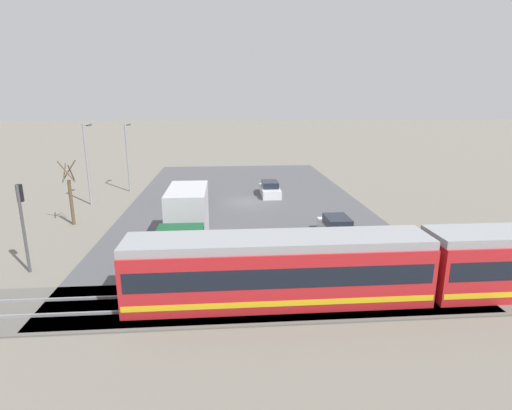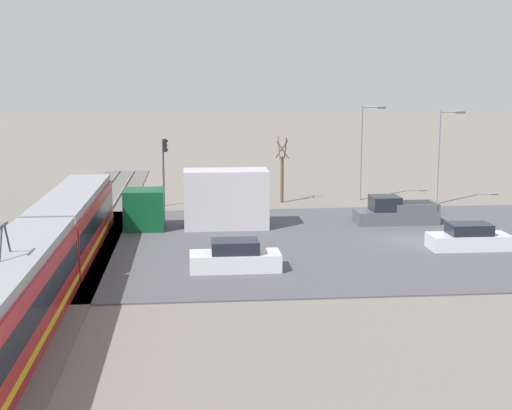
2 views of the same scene
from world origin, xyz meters
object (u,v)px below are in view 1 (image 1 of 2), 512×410
at_px(sedan_car_1, 337,229).
at_px(street_tree, 71,196).
at_px(pickup_truck, 195,195).
at_px(light_rail_tram, 426,265).
at_px(sedan_car_0, 270,189).
at_px(box_truck, 186,223).
at_px(traffic_light_pole, 22,216).
at_px(street_lamp_mid_block, 128,152).
at_px(street_lamp_near_crossing, 87,158).

xyz_separation_m(sedan_car_1, street_tree, (19.40, -4.80, 1.58)).
distance_m(pickup_truck, sedan_car_1, 15.18).
bearing_deg(sedan_car_1, street_tree, -13.90).
xyz_separation_m(light_rail_tram, sedan_car_0, (5.15, -21.63, -0.96)).
bearing_deg(street_tree, box_truck, 147.16).
xyz_separation_m(sedan_car_0, traffic_light_pole, (15.47, 17.12, 2.57)).
height_order(sedan_car_1, street_lamp_mid_block, street_lamp_mid_block).
height_order(box_truck, street_tree, street_tree).
bearing_deg(street_lamp_mid_block, sedan_car_0, 166.57).
height_order(pickup_truck, street_tree, street_tree).
xyz_separation_m(sedan_car_0, street_tree, (16.21, 8.28, 1.61)).
bearing_deg(pickup_truck, street_lamp_mid_block, -37.73).
bearing_deg(street_lamp_near_crossing, sedan_car_1, 150.73).
height_order(sedan_car_1, street_tree, street_tree).
relative_size(light_rail_tram, sedan_car_0, 6.51).
relative_size(street_lamp_near_crossing, street_lamp_mid_block, 1.04).
xyz_separation_m(street_tree, street_lamp_mid_block, (-1.73, -11.74, 1.85)).
bearing_deg(sedan_car_0, box_truck, -116.08).
distance_m(sedan_car_0, traffic_light_pole, 23.22).
xyz_separation_m(sedan_car_0, street_lamp_near_crossing, (16.81, 1.87, 3.60)).
bearing_deg(street_lamp_mid_block, traffic_light_pole, 87.24).
height_order(box_truck, traffic_light_pole, traffic_light_pole).
relative_size(sedan_car_0, street_tree, 0.88).
bearing_deg(box_truck, light_rail_tram, 148.66).
relative_size(sedan_car_1, street_lamp_mid_block, 0.63).
bearing_deg(street_tree, light_rail_tram, 148.01).
bearing_deg(box_truck, sedan_car_0, -116.08).
bearing_deg(sedan_car_0, light_rail_tram, -76.61).
distance_m(sedan_car_1, street_lamp_mid_block, 24.44).
relative_size(pickup_truck, sedan_car_1, 1.19).
bearing_deg(sedan_car_0, traffic_light_pole, -132.11).
bearing_deg(light_rail_tram, pickup_truck, -57.49).
relative_size(light_rail_tram, pickup_truck, 5.40).
relative_size(box_truck, street_lamp_near_crossing, 1.22).
height_order(light_rail_tram, street_tree, street_tree).
bearing_deg(street_tree, sedan_car_1, 166.10).
height_order(street_lamp_near_crossing, street_lamp_mid_block, street_lamp_near_crossing).
bearing_deg(street_lamp_near_crossing, light_rail_tram, 138.03).
height_order(sedan_car_1, traffic_light_pole, traffic_light_pole).
bearing_deg(light_rail_tram, street_tree, -31.99).
xyz_separation_m(box_truck, pickup_truck, (0.32, -12.14, -1.01)).
bearing_deg(street_tree, street_lamp_mid_block, -98.40).
bearing_deg(street_tree, traffic_light_pole, 94.79).
relative_size(street_tree, street_lamp_mid_block, 0.71).
bearing_deg(sedan_car_1, sedan_car_0, -76.32).
xyz_separation_m(box_truck, street_tree, (9.24, -5.96, 0.51)).
bearing_deg(pickup_truck, street_lamp_near_crossing, -1.37).
relative_size(light_rail_tram, sedan_car_1, 6.43).
xyz_separation_m(pickup_truck, street_lamp_near_crossing, (9.52, -0.23, 3.51)).
bearing_deg(sedan_car_0, sedan_car_1, -76.32).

